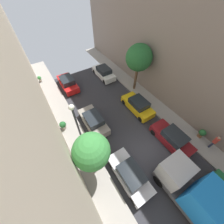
{
  "coord_description": "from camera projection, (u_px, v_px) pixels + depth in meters",
  "views": [
    {
      "loc": [
        -5.59,
        -2.79,
        12.1
      ],
      "look_at": [
        -0.28,
        5.59,
        0.5
      ],
      "focal_mm": 21.59,
      "sensor_mm": 36.0,
      "label": 1
    }
  ],
  "objects": [
    {
      "name": "pedestrian",
      "position": [
        215.0,
        142.0,
        12.2
      ],
      "size": [
        0.4,
        0.36,
        1.72
      ],
      "color": "#2D334C",
      "rests_on": "sidewalk_right"
    },
    {
      "name": "delivery_truck",
      "position": [
        208.0,
        207.0,
        8.45
      ],
      "size": [
        2.26,
        6.6,
        3.38
      ],
      "color": "#4C4C51",
      "rests_on": "ground"
    },
    {
      "name": "sidewalk_right",
      "position": [
        182.0,
        128.0,
        14.35
      ],
      "size": [
        2.0,
        44.0,
        0.15
      ],
      "primitive_type": "cube",
      "color": "gray",
      "rests_on": "ground"
    },
    {
      "name": "parked_car_left_2",
      "position": [
        130.0,
        175.0,
        10.7
      ],
      "size": [
        1.78,
        4.2,
        1.57
      ],
      "color": "silver",
      "rests_on": "ground"
    },
    {
      "name": "parked_car_left_3",
      "position": [
        94.0,
        121.0,
        14.16
      ],
      "size": [
        1.78,
        4.2,
        1.57
      ],
      "color": "gray",
      "rests_on": "ground"
    },
    {
      "name": "ground",
      "position": [
        146.0,
        152.0,
        12.67
      ],
      "size": [
        32.0,
        32.0,
        0.0
      ],
      "primitive_type": "plane",
      "color": "#2D2D33"
    },
    {
      "name": "potted_plant_1",
      "position": [
        40.0,
        79.0,
        19.15
      ],
      "size": [
        0.5,
        0.5,
        0.86
      ],
      "color": "#B2A899",
      "rests_on": "sidewalk_left"
    },
    {
      "name": "street_tree_0",
      "position": [
        91.0,
        151.0,
        8.74
      ],
      "size": [
        2.53,
        2.53,
        4.94
      ],
      "color": "brown",
      "rests_on": "sidewalk_left"
    },
    {
      "name": "street_tree_1",
      "position": [
        139.0,
        58.0,
        15.2
      ],
      "size": [
        3.03,
        3.03,
        5.92
      ],
      "color": "brown",
      "rests_on": "sidewalk_right"
    },
    {
      "name": "potted_plant_3",
      "position": [
        202.0,
        133.0,
        13.19
      ],
      "size": [
        0.64,
        0.64,
        1.0
      ],
      "color": "brown",
      "rests_on": "sidewalk_right"
    },
    {
      "name": "lamp_post",
      "position": [
        76.0,
        121.0,
        10.5
      ],
      "size": [
        0.44,
        0.44,
        5.3
      ],
      "color": "#333338",
      "rests_on": "sidewalk_left"
    },
    {
      "name": "parked_car_right_2",
      "position": [
        172.0,
        138.0,
        12.82
      ],
      "size": [
        1.78,
        4.2,
        1.57
      ],
      "color": "maroon",
      "rests_on": "ground"
    },
    {
      "name": "parked_car_right_4",
      "position": [
        104.0,
        73.0,
        19.98
      ],
      "size": [
        1.78,
        4.2,
        1.57
      ],
      "color": "white",
      "rests_on": "ground"
    },
    {
      "name": "sidewalk_left",
      "position": [
        100.0,
        183.0,
        10.87
      ],
      "size": [
        2.0,
        44.0,
        0.15
      ],
      "primitive_type": "cube",
      "color": "gray",
      "rests_on": "ground"
    },
    {
      "name": "potted_plant_4",
      "position": [
        63.0,
        125.0,
        13.87
      ],
      "size": [
        0.66,
        0.66,
        0.96
      ],
      "color": "#B2A899",
      "rests_on": "sidewalk_left"
    },
    {
      "name": "parked_car_right_3",
      "position": [
        138.0,
        105.0,
        15.63
      ],
      "size": [
        1.78,
        4.2,
        1.57
      ],
      "color": "gold",
      "rests_on": "ground"
    },
    {
      "name": "parked_car_left_4",
      "position": [
        68.0,
        83.0,
        18.37
      ],
      "size": [
        1.78,
        4.2,
        1.57
      ],
      "color": "red",
      "rests_on": "ground"
    }
  ]
}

